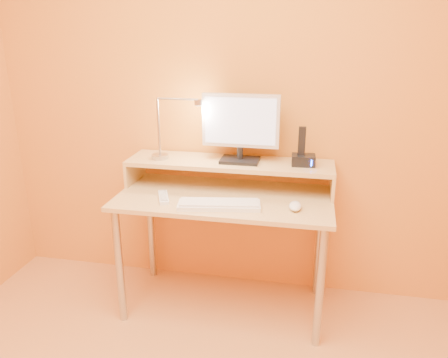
% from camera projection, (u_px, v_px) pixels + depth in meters
% --- Properties ---
extents(wall_back, '(3.00, 0.04, 2.50)m').
position_uv_depth(wall_back, '(235.00, 93.00, 2.57)').
color(wall_back, orange).
rests_on(wall_back, floor).
extents(desk_leg_fl, '(0.04, 0.04, 0.69)m').
position_uv_depth(desk_leg_fl, '(119.00, 267.00, 2.44)').
color(desk_leg_fl, '#ADADAE').
rests_on(desk_leg_fl, floor).
extents(desk_leg_fr, '(0.04, 0.04, 0.69)m').
position_uv_depth(desk_leg_fr, '(320.00, 288.00, 2.23)').
color(desk_leg_fr, '#ADADAE').
rests_on(desk_leg_fr, floor).
extents(desk_leg_bl, '(0.04, 0.04, 0.69)m').
position_uv_depth(desk_leg_bl, '(151.00, 229.00, 2.90)').
color(desk_leg_bl, '#ADADAE').
rests_on(desk_leg_bl, floor).
extents(desk_leg_br, '(0.04, 0.04, 0.69)m').
position_uv_depth(desk_leg_br, '(319.00, 244.00, 2.70)').
color(desk_leg_br, '#ADADAE').
rests_on(desk_leg_br, floor).
extents(desk_lower, '(1.20, 0.60, 0.02)m').
position_uv_depth(desk_lower, '(224.00, 198.00, 2.45)').
color(desk_lower, tan).
rests_on(desk_lower, floor).
extents(shelf_riser_left, '(0.02, 0.30, 0.14)m').
position_uv_depth(shelf_riser_left, '(135.00, 170.00, 2.67)').
color(shelf_riser_left, tan).
rests_on(shelf_riser_left, desk_lower).
extents(shelf_riser_right, '(0.02, 0.30, 0.14)m').
position_uv_depth(shelf_riser_right, '(332.00, 183.00, 2.45)').
color(shelf_riser_right, tan).
rests_on(shelf_riser_right, desk_lower).
extents(desk_shelf, '(1.20, 0.30, 0.02)m').
position_uv_depth(desk_shelf, '(229.00, 163.00, 2.54)').
color(desk_shelf, tan).
rests_on(desk_shelf, desk_lower).
extents(monitor_foot, '(0.22, 0.16, 0.02)m').
position_uv_depth(monitor_foot, '(240.00, 160.00, 2.52)').
color(monitor_foot, black).
rests_on(monitor_foot, desk_shelf).
extents(monitor_neck, '(0.04, 0.04, 0.07)m').
position_uv_depth(monitor_neck, '(240.00, 153.00, 2.51)').
color(monitor_neck, black).
rests_on(monitor_neck, monitor_foot).
extents(monitor_panel, '(0.44, 0.04, 0.30)m').
position_uv_depth(monitor_panel, '(241.00, 121.00, 2.46)').
color(monitor_panel, silver).
rests_on(monitor_panel, monitor_neck).
extents(monitor_back, '(0.40, 0.02, 0.26)m').
position_uv_depth(monitor_back, '(241.00, 120.00, 2.48)').
color(monitor_back, black).
rests_on(monitor_back, monitor_panel).
extents(monitor_screen, '(0.40, 0.01, 0.26)m').
position_uv_depth(monitor_screen, '(240.00, 121.00, 2.44)').
color(monitor_screen, '#CAD5FD').
rests_on(monitor_screen, monitor_panel).
extents(lamp_base, '(0.10, 0.10, 0.02)m').
position_uv_depth(lamp_base, '(160.00, 156.00, 2.58)').
color(lamp_base, '#ADADAE').
rests_on(lamp_base, desk_shelf).
extents(lamp_post, '(0.01, 0.01, 0.33)m').
position_uv_depth(lamp_post, '(159.00, 127.00, 2.52)').
color(lamp_post, '#ADADAE').
rests_on(lamp_post, lamp_base).
extents(lamp_arm, '(0.24, 0.01, 0.01)m').
position_uv_depth(lamp_arm, '(178.00, 99.00, 2.45)').
color(lamp_arm, '#ADADAE').
rests_on(lamp_arm, lamp_post).
extents(lamp_head, '(0.04, 0.04, 0.03)m').
position_uv_depth(lamp_head, '(198.00, 102.00, 2.43)').
color(lamp_head, '#ADADAE').
rests_on(lamp_head, lamp_arm).
extents(lamp_bulb, '(0.03, 0.03, 0.00)m').
position_uv_depth(lamp_bulb, '(198.00, 105.00, 2.43)').
color(lamp_bulb, '#FFEAC6').
rests_on(lamp_bulb, lamp_head).
extents(phone_dock, '(0.14, 0.11, 0.06)m').
position_uv_depth(phone_dock, '(303.00, 160.00, 2.45)').
color(phone_dock, black).
rests_on(phone_dock, desk_shelf).
extents(phone_handset, '(0.04, 0.03, 0.16)m').
position_uv_depth(phone_handset, '(302.00, 141.00, 2.41)').
color(phone_handset, black).
rests_on(phone_handset, phone_dock).
extents(phone_led, '(0.01, 0.00, 0.04)m').
position_uv_depth(phone_led, '(311.00, 163.00, 2.39)').
color(phone_led, '#246AFF').
rests_on(phone_led, phone_dock).
extents(keyboard, '(0.45, 0.21, 0.02)m').
position_uv_depth(keyboard, '(219.00, 205.00, 2.29)').
color(keyboard, silver).
rests_on(keyboard, desk_lower).
extents(mouse, '(0.07, 0.12, 0.04)m').
position_uv_depth(mouse, '(295.00, 206.00, 2.25)').
color(mouse, white).
rests_on(mouse, desk_lower).
extents(remote_control, '(0.12, 0.19, 0.02)m').
position_uv_depth(remote_control, '(163.00, 197.00, 2.40)').
color(remote_control, silver).
rests_on(remote_control, desk_lower).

